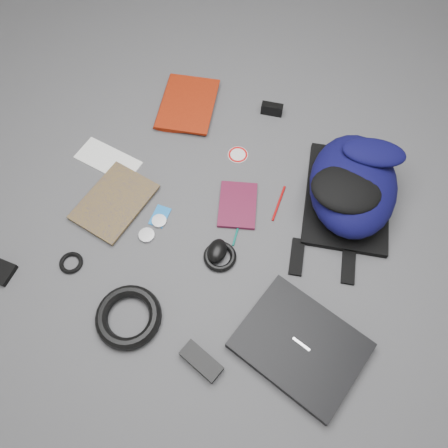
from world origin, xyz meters
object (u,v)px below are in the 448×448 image
at_px(backpack, 353,185).
at_px(pouch, 1,272).
at_px(dvd_case, 238,205).
at_px(mouse, 217,251).
at_px(power_brick, 201,361).
at_px(laptop, 300,345).
at_px(comic_book, 92,189).
at_px(compact_camera, 272,109).
at_px(textbook_red, 162,101).

distance_m(backpack, pouch, 1.22).
height_order(dvd_case, mouse, mouse).
distance_m(dvd_case, power_brick, 0.56).
xyz_separation_m(laptop, pouch, (-0.98, -0.18, -0.01)).
bearing_deg(power_brick, pouch, -163.17).
distance_m(comic_book, mouse, 0.52).
relative_size(compact_camera, mouse, 0.95).
height_order(laptop, compact_camera, compact_camera).
height_order(laptop, mouse, mouse).
bearing_deg(power_brick, comic_book, 164.13).
xyz_separation_m(textbook_red, compact_camera, (0.43, 0.14, 0.01)).
bearing_deg(dvd_case, pouch, -157.00).
height_order(compact_camera, pouch, compact_camera).
bearing_deg(backpack, comic_book, -171.78).
distance_m(textbook_red, comic_book, 0.48).
xyz_separation_m(comic_book, dvd_case, (0.51, 0.16, -0.00)).
bearing_deg(mouse, dvd_case, 86.02).
bearing_deg(power_brick, laptop, 48.72).
distance_m(laptop, power_brick, 0.30).
height_order(laptop, comic_book, laptop).
distance_m(backpack, comic_book, 0.93).
distance_m(comic_book, pouch, 0.41).
bearing_deg(laptop, dvd_case, 148.20).
relative_size(textbook_red, pouch, 3.74).
height_order(comic_book, pouch, comic_book).
xyz_separation_m(dvd_case, pouch, (-0.61, -0.56, 0.00)).
relative_size(backpack, textbook_red, 1.59).
bearing_deg(compact_camera, textbook_red, -173.44).
distance_m(compact_camera, pouch, 1.16).
relative_size(mouse, pouch, 1.16).
xyz_separation_m(mouse, pouch, (-0.62, -0.36, -0.01)).
relative_size(backpack, dvd_case, 2.48).
bearing_deg(textbook_red, power_brick, -69.73).
height_order(backpack, dvd_case, backpack).
height_order(dvd_case, compact_camera, compact_camera).
bearing_deg(pouch, power_brick, 1.34).
bearing_deg(textbook_red, backpack, -23.03).
height_order(comic_book, mouse, mouse).
bearing_deg(textbook_red, mouse, -60.99).
relative_size(textbook_red, compact_camera, 3.39).
relative_size(laptop, dvd_case, 1.94).
bearing_deg(pouch, comic_book, 75.54).
height_order(laptop, textbook_red, laptop).
height_order(laptop, dvd_case, laptop).
bearing_deg(textbook_red, dvd_case, -47.89).
xyz_separation_m(laptop, textbook_red, (-0.85, 0.69, -0.00)).
bearing_deg(power_brick, dvd_case, 117.85).
distance_m(backpack, textbook_red, 0.84).
height_order(compact_camera, mouse, same).
height_order(backpack, compact_camera, backpack).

